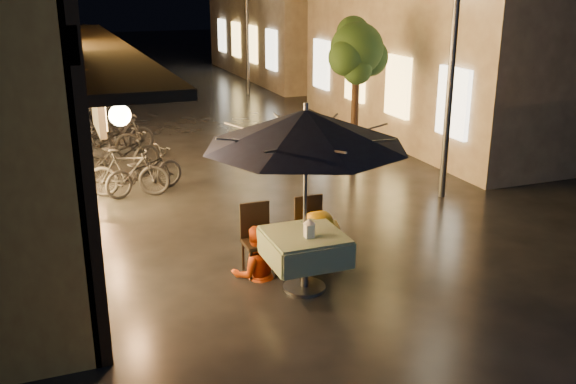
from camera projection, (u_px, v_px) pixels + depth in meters
name	position (u px, v px, depth m)	size (l,w,h in m)	color
ground	(343.00, 262.00, 9.22)	(90.00, 90.00, 0.00)	black
street_tree	(357.00, 53.00, 13.28)	(1.43, 1.20, 3.15)	black
streetlamp_near	(454.00, 37.00, 11.09)	(0.36, 0.36, 4.23)	#59595E
streetlamp_far	(247.00, 9.00, 21.73)	(0.36, 0.36, 4.23)	#59595E
cafe_table	(305.00, 247.00, 8.24)	(0.99, 0.99, 0.78)	#59595E
patio_umbrella	(306.00, 128.00, 7.75)	(2.57, 2.57, 2.46)	#59595E
cafe_chair_left	(257.00, 235.00, 8.77)	(0.42, 0.42, 0.97)	black
cafe_chair_right	(311.00, 227.00, 9.04)	(0.42, 0.42, 0.97)	black
table_lantern	(309.00, 227.00, 8.01)	(0.16, 0.16, 0.25)	white
person_orange	(256.00, 227.00, 8.57)	(0.69, 0.54, 1.42)	#C4420D
person_yellow	(319.00, 213.00, 8.80)	(1.05, 0.60, 1.62)	#DB9B0C
bicycle_0	(144.00, 171.00, 12.07)	(0.57, 1.63, 0.86)	black
bicycle_1	(128.00, 173.00, 11.87)	(0.43, 1.52, 0.91)	black
bicycle_2	(120.00, 156.00, 12.98)	(0.62, 1.79, 0.94)	black
bicycle_3	(120.00, 135.00, 14.63)	(0.46, 1.62, 0.97)	black
bicycle_4	(101.00, 140.00, 14.31)	(0.60, 1.71, 0.90)	black
bicycle_5	(100.00, 119.00, 16.20)	(0.47, 1.67, 1.00)	black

